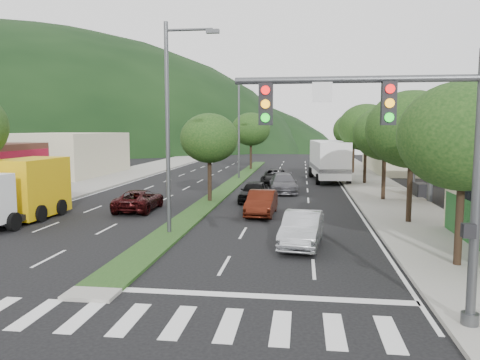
# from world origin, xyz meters

# --- Properties ---
(ground) EXTENTS (160.00, 160.00, 0.00)m
(ground) POSITION_xyz_m (0.00, 0.00, 0.00)
(ground) COLOR black
(ground) RESTS_ON ground
(sidewalk_right) EXTENTS (5.00, 90.00, 0.15)m
(sidewalk_right) POSITION_xyz_m (12.50, 25.00, 0.07)
(sidewalk_right) COLOR gray
(sidewalk_right) RESTS_ON ground
(sidewalk_left) EXTENTS (6.00, 90.00, 0.15)m
(sidewalk_left) POSITION_xyz_m (-13.00, 25.00, 0.07)
(sidewalk_left) COLOR gray
(sidewalk_left) RESTS_ON ground
(median) EXTENTS (1.60, 56.00, 0.12)m
(median) POSITION_xyz_m (0.00, 28.00, 0.06)
(median) COLOR #193613
(median) RESTS_ON ground
(crosswalk) EXTENTS (19.00, 2.20, 0.01)m
(crosswalk) POSITION_xyz_m (0.00, -2.00, 0.01)
(crosswalk) COLOR silver
(crosswalk) RESTS_ON ground
(traffic_signal) EXTENTS (6.12, 0.40, 7.00)m
(traffic_signal) POSITION_xyz_m (9.03, -1.54, 4.65)
(traffic_signal) COLOR #47494C
(traffic_signal) RESTS_ON ground
(bldg_left_far) EXTENTS (9.00, 14.00, 4.60)m
(bldg_left_far) POSITION_xyz_m (-19.00, 34.00, 2.30)
(bldg_left_far) COLOR beige
(bldg_left_far) RESTS_ON ground
(bldg_right_far) EXTENTS (10.00, 16.00, 5.20)m
(bldg_right_far) POSITION_xyz_m (19.50, 44.00, 2.60)
(bldg_right_far) COLOR beige
(bldg_right_far) RESTS_ON ground
(tree_r_a) EXTENTS (4.60, 4.60, 6.63)m
(tree_r_a) POSITION_xyz_m (12.00, 4.00, 4.82)
(tree_r_a) COLOR black
(tree_r_a) RESTS_ON sidewalk_right
(tree_r_b) EXTENTS (4.80, 4.80, 6.94)m
(tree_r_b) POSITION_xyz_m (12.00, 12.00, 5.04)
(tree_r_b) COLOR black
(tree_r_b) RESTS_ON sidewalk_right
(tree_r_c) EXTENTS (4.40, 4.40, 6.48)m
(tree_r_c) POSITION_xyz_m (12.00, 20.00, 4.75)
(tree_r_c) COLOR black
(tree_r_c) RESTS_ON sidewalk_right
(tree_r_d) EXTENTS (5.00, 5.00, 7.17)m
(tree_r_d) POSITION_xyz_m (12.00, 30.00, 5.18)
(tree_r_d) COLOR black
(tree_r_d) RESTS_ON sidewalk_right
(tree_r_e) EXTENTS (4.60, 4.60, 6.71)m
(tree_r_e) POSITION_xyz_m (12.00, 40.00, 4.89)
(tree_r_e) COLOR black
(tree_r_e) RESTS_ON sidewalk_right
(tree_med_near) EXTENTS (4.00, 4.00, 6.02)m
(tree_med_near) POSITION_xyz_m (0.00, 18.00, 4.43)
(tree_med_near) COLOR black
(tree_med_near) RESTS_ON median
(tree_med_far) EXTENTS (4.80, 4.80, 6.94)m
(tree_med_far) POSITION_xyz_m (0.00, 44.00, 5.01)
(tree_med_far) COLOR black
(tree_med_far) RESTS_ON median
(streetlight_near) EXTENTS (2.60, 0.25, 10.00)m
(streetlight_near) POSITION_xyz_m (0.21, 8.00, 5.58)
(streetlight_near) COLOR #47494C
(streetlight_near) RESTS_ON ground
(streetlight_mid) EXTENTS (2.60, 0.25, 10.00)m
(streetlight_mid) POSITION_xyz_m (0.21, 33.00, 5.58)
(streetlight_mid) COLOR #47494C
(streetlight_mid) RESTS_ON ground
(sedan_silver) EXTENTS (2.06, 4.62, 1.47)m
(sedan_silver) POSITION_xyz_m (6.36, 6.62, 0.74)
(sedan_silver) COLOR #ADB0B5
(sedan_silver) RESTS_ON ground
(suv_maroon) EXTENTS (2.33, 4.80, 1.32)m
(suv_maroon) POSITION_xyz_m (-3.73, 14.16, 0.66)
(suv_maroon) COLOR black
(suv_maroon) RESTS_ON ground
(car_queue_a) EXTENTS (2.05, 4.34, 1.43)m
(car_queue_a) POSITION_xyz_m (3.02, 18.65, 0.72)
(car_queue_a) COLOR black
(car_queue_a) RESTS_ON ground
(car_queue_b) EXTENTS (2.61, 5.26, 1.47)m
(car_queue_b) POSITION_xyz_m (4.86, 23.65, 0.74)
(car_queue_b) COLOR #515055
(car_queue_b) RESTS_ON ground
(car_queue_c) EXTENTS (1.69, 4.44, 1.45)m
(car_queue_c) POSITION_xyz_m (3.98, 13.65, 0.72)
(car_queue_c) COLOR #44150B
(car_queue_c) RESTS_ON ground
(car_queue_d) EXTENTS (2.44, 5.08, 1.40)m
(car_queue_d) POSITION_xyz_m (3.93, 28.65, 0.70)
(car_queue_d) COLOR black
(car_queue_d) RESTS_ON ground
(box_truck) EXTENTS (2.88, 6.97, 3.40)m
(box_truck) POSITION_xyz_m (-9.00, 10.28, 1.61)
(box_truck) COLOR silver
(box_truck) RESTS_ON ground
(motorhome) EXTENTS (3.80, 10.23, 3.85)m
(motorhome) POSITION_xyz_m (8.90, 33.05, 2.05)
(motorhome) COLOR white
(motorhome) RESTS_ON ground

